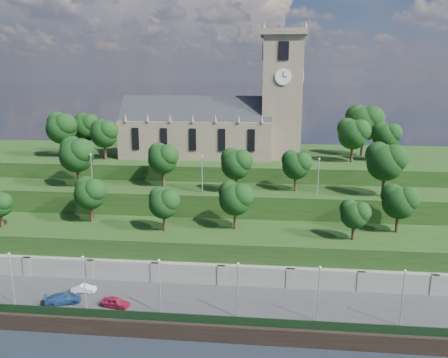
# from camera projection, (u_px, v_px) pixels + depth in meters

# --- Properties ---
(ground) EXTENTS (320.00, 320.00, 0.00)m
(ground) POSITION_uv_depth(u_px,v_px,m) (172.00, 339.00, 54.47)
(ground) COLOR black
(ground) RESTS_ON ground
(promenade) EXTENTS (160.00, 12.00, 2.00)m
(promenade) POSITION_uv_depth(u_px,v_px,m) (181.00, 307.00, 60.05)
(promenade) COLOR #2D2D30
(promenade) RESTS_ON ground
(quay_wall) EXTENTS (160.00, 0.50, 2.20)m
(quay_wall) POSITION_uv_depth(u_px,v_px,m) (172.00, 331.00, 54.17)
(quay_wall) COLOR black
(quay_wall) RESTS_ON ground
(fence) EXTENTS (160.00, 0.10, 1.20)m
(fence) POSITION_uv_depth(u_px,v_px,m) (173.00, 317.00, 54.46)
(fence) COLOR black
(fence) RESTS_ON promenade
(retaining_wall) EXTENTS (160.00, 2.10, 5.00)m
(retaining_wall) POSITION_uv_depth(u_px,v_px,m) (189.00, 278.00, 65.50)
(retaining_wall) COLOR slate
(retaining_wall) RESTS_ON ground
(embankment_lower) EXTENTS (160.00, 12.00, 8.00)m
(embankment_lower) POSITION_uv_depth(u_px,v_px,m) (195.00, 253.00, 71.00)
(embankment_lower) COLOR #193411
(embankment_lower) RESTS_ON ground
(embankment_upper) EXTENTS (160.00, 10.00, 12.00)m
(embankment_upper) POSITION_uv_depth(u_px,v_px,m) (205.00, 220.00, 81.21)
(embankment_upper) COLOR #193411
(embankment_upper) RESTS_ON ground
(hilltop) EXTENTS (160.00, 32.00, 15.00)m
(hilltop) POSITION_uv_depth(u_px,v_px,m) (218.00, 185.00, 101.22)
(hilltop) COLOR #193411
(hilltop) RESTS_ON ground
(church) EXTENTS (38.60, 12.35, 27.60)m
(church) POSITION_uv_depth(u_px,v_px,m) (219.00, 122.00, 93.85)
(church) COLOR #6F5F4E
(church) RESTS_ON hilltop
(trees_lower) EXTENTS (68.48, 8.65, 7.83)m
(trees_lower) POSITION_uv_depth(u_px,v_px,m) (213.00, 200.00, 69.16)
(trees_lower) COLOR #311F13
(trees_lower) RESTS_ON embankment_lower
(trees_upper) EXTENTS (61.50, 8.82, 9.34)m
(trees_upper) POSITION_uv_depth(u_px,v_px,m) (223.00, 158.00, 77.27)
(trees_upper) COLOR #311F13
(trees_upper) RESTS_ON embankment_upper
(trees_hilltop) EXTENTS (74.65, 16.55, 11.13)m
(trees_hilltop) POSITION_uv_depth(u_px,v_px,m) (232.00, 127.00, 93.02)
(trees_hilltop) COLOR #311F13
(trees_hilltop) RESTS_ON hilltop
(lamp_posts_promenade) EXTENTS (60.36, 0.36, 7.51)m
(lamp_posts_promenade) POSITION_uv_depth(u_px,v_px,m) (160.00, 282.00, 55.65)
(lamp_posts_promenade) COLOR #B2B2B7
(lamp_posts_promenade) RESTS_ON promenade
(lamp_posts_upper) EXTENTS (40.36, 0.36, 6.64)m
(lamp_posts_upper) POSITION_uv_depth(u_px,v_px,m) (202.00, 171.00, 76.06)
(lamp_posts_upper) COLOR #B2B2B7
(lamp_posts_upper) RESTS_ON embankment_upper
(car_left) EXTENTS (4.12, 2.30, 1.33)m
(car_left) POSITION_uv_depth(u_px,v_px,m) (116.00, 302.00, 58.03)
(car_left) COLOR maroon
(car_left) RESTS_ON promenade
(car_middle) EXTENTS (3.53, 1.37, 1.15)m
(car_middle) POSITION_uv_depth(u_px,v_px,m) (84.00, 288.00, 62.05)
(car_middle) COLOR silver
(car_middle) RESTS_ON promenade
(car_right) EXTENTS (5.12, 3.49, 1.38)m
(car_right) POSITION_uv_depth(u_px,v_px,m) (63.00, 299.00, 58.96)
(car_right) COLOR navy
(car_right) RESTS_ON promenade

